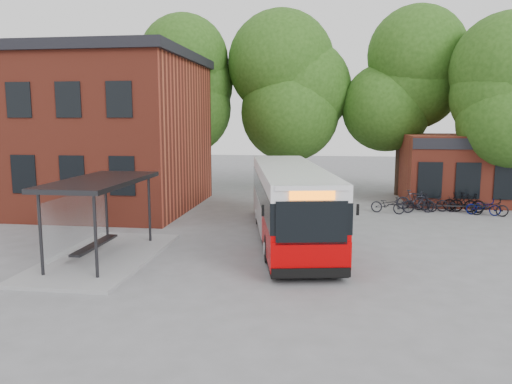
# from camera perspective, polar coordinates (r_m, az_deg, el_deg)

# --- Properties ---
(ground) EXTENTS (100.00, 100.00, 0.00)m
(ground) POSITION_cam_1_polar(r_m,az_deg,el_deg) (18.32, -2.69, -7.33)
(ground) COLOR slate
(station_building) EXTENTS (18.40, 10.40, 8.50)m
(station_building) POSITION_cam_1_polar(r_m,az_deg,el_deg) (30.96, -23.93, 6.37)
(station_building) COLOR maroon
(station_building) RESTS_ON ground
(bus_shelter) EXTENTS (3.60, 7.00, 2.90)m
(bus_shelter) POSITION_cam_1_polar(r_m,az_deg,el_deg) (18.43, -17.22, -2.97)
(bus_shelter) COLOR #27272A
(bus_shelter) RESTS_ON ground
(bike_rail) EXTENTS (5.20, 0.10, 0.38)m
(bike_rail) POSITION_cam_1_polar(r_m,az_deg,el_deg) (28.38, 20.04, -1.79)
(bike_rail) COLOR #27272A
(bike_rail) RESTS_ON ground
(tree_0) EXTENTS (7.92, 7.92, 11.00)m
(tree_0) POSITION_cam_1_polar(r_m,az_deg,el_deg) (34.60, -7.70, 9.22)
(tree_0) COLOR #234913
(tree_0) RESTS_ON ground
(tree_1) EXTENTS (7.92, 7.92, 10.40)m
(tree_1) POSITION_cam_1_polar(r_m,az_deg,el_deg) (34.40, 4.21, 8.78)
(tree_1) COLOR #234913
(tree_1) RESTS_ON ground
(tree_2) EXTENTS (7.92, 7.92, 11.00)m
(tree_2) POSITION_cam_1_polar(r_m,az_deg,el_deg) (33.66, 16.22, 8.99)
(tree_2) COLOR #234913
(tree_2) RESTS_ON ground
(tree_3) EXTENTS (7.04, 7.04, 9.28)m
(tree_3) POSITION_cam_1_polar(r_m,az_deg,el_deg) (30.89, 26.50, 6.93)
(tree_3) COLOR #234913
(tree_3) RESTS_ON ground
(city_bus) EXTENTS (4.68, 12.16, 3.02)m
(city_bus) POSITION_cam_1_polar(r_m,az_deg,el_deg) (20.65, 3.83, -1.24)
(city_bus) COLOR #B30002
(city_bus) RESTS_ON ground
(bicycle_0) EXTENTS (1.88, 1.22, 0.93)m
(bicycle_0) POSITION_cam_1_polar(r_m,az_deg,el_deg) (27.17, 14.82, -1.40)
(bicycle_0) COLOR black
(bicycle_0) RESTS_ON ground
(bicycle_1) EXTENTS (1.89, 0.85, 1.09)m
(bicycle_1) POSITION_cam_1_polar(r_m,az_deg,el_deg) (28.59, 17.59, -0.88)
(bicycle_1) COLOR black
(bicycle_1) RESTS_ON ground
(bicycle_2) EXTENTS (1.98, 1.13, 0.99)m
(bicycle_2) POSITION_cam_1_polar(r_m,az_deg,el_deg) (28.59, 19.29, -1.07)
(bicycle_2) COLOR black
(bicycle_2) RESTS_ON ground
(bicycle_3) EXTENTS (1.86, 0.91, 1.08)m
(bicycle_3) POSITION_cam_1_polar(r_m,az_deg,el_deg) (27.75, 18.08, -1.19)
(bicycle_3) COLOR black
(bicycle_3) RESTS_ON ground
(bicycle_4) EXTENTS (1.61, 0.73, 0.81)m
(bicycle_4) POSITION_cam_1_polar(r_m,az_deg,el_deg) (28.41, 20.49, -1.36)
(bicycle_4) COLOR black
(bicycle_4) RESTS_ON ground
(bicycle_5) EXTENTS (1.79, 0.86, 1.03)m
(bicycle_5) POSITION_cam_1_polar(r_m,az_deg,el_deg) (28.87, 22.29, -1.09)
(bicycle_5) COLOR black
(bicycle_5) RESTS_ON ground
(bicycle_6) EXTENTS (1.76, 0.95, 0.88)m
(bicycle_6) POSITION_cam_1_polar(r_m,az_deg,el_deg) (28.35, 24.55, -1.55)
(bicycle_6) COLOR #050D5D
(bicycle_6) RESTS_ON ground
(bicycle_7) EXTENTS (1.82, 0.76, 1.06)m
(bicycle_7) POSITION_cam_1_polar(r_m,az_deg,el_deg) (28.81, 23.02, -1.12)
(bicycle_7) COLOR black
(bicycle_7) RESTS_ON ground
(bicycle_extra_0) EXTENTS (1.88, 0.99, 0.94)m
(bicycle_extra_0) POSITION_cam_1_polar(r_m,az_deg,el_deg) (28.24, 25.14, -1.56)
(bicycle_extra_0) COLOR black
(bicycle_extra_0) RESTS_ON ground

